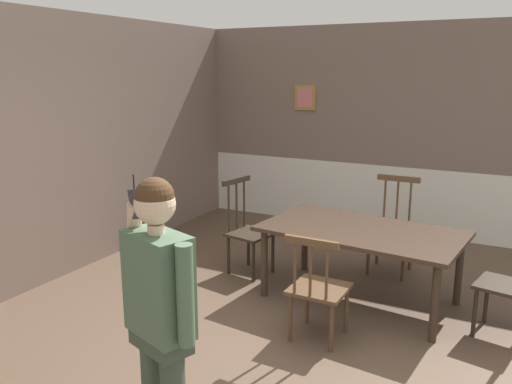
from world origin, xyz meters
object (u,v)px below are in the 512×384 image
chair_at_table_head (248,230)px  person_figure (160,307)px  chair_opposite_corner (318,288)px  chair_by_doorway (509,285)px  chair_near_window (392,229)px  dining_table (361,236)px

chair_at_table_head → person_figure: 2.99m
chair_at_table_head → person_figure: (0.97, -2.79, 0.47)m
chair_opposite_corner → chair_by_doorway: bearing=29.5°
chair_at_table_head → chair_near_window: bearing=129.2°
dining_table → chair_by_doorway: 1.34m
dining_table → chair_at_table_head: (-1.32, 0.14, -0.16)m
chair_opposite_corner → chair_near_window: bearing=85.2°
dining_table → chair_opposite_corner: chair_opposite_corner is taller
person_figure → chair_at_table_head: bearing=-51.9°
chair_near_window → chair_by_doorway: (1.22, -1.05, -0.02)m
dining_table → person_figure: (-0.35, -2.64, 0.31)m
chair_at_table_head → chair_opposite_corner: 1.62m
dining_table → chair_by_doorway: size_ratio=2.01×
chair_opposite_corner → person_figure: size_ratio=0.56×
chair_by_doorway → person_figure: bearing=157.9°
dining_table → chair_near_window: size_ratio=1.85×
dining_table → person_figure: person_figure is taller
dining_table → chair_opposite_corner: (-0.09, -0.91, -0.20)m
dining_table → chair_near_window: (0.09, 0.91, -0.16)m
dining_table → chair_opposite_corner: size_ratio=2.10×
chair_by_doorway → chair_at_table_head: chair_at_table_head is taller
chair_opposite_corner → dining_table: bearing=85.1°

